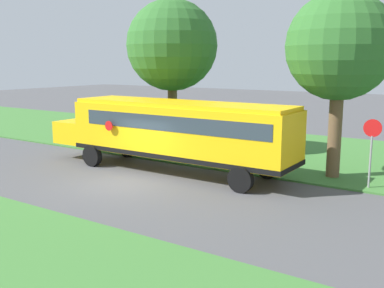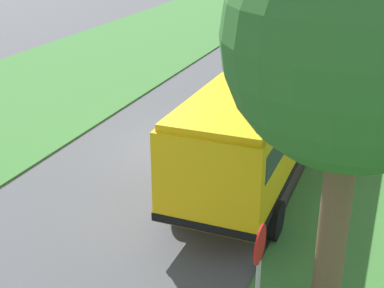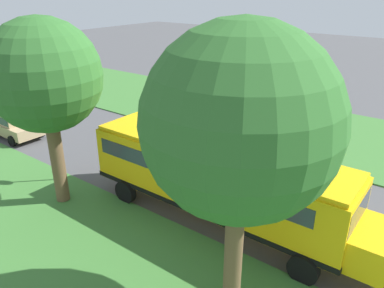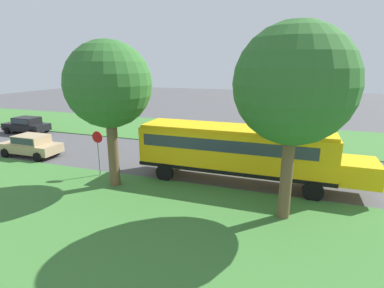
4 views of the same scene
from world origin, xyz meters
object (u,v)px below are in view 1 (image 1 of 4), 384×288
school_bus (175,129)px  stop_sign (371,145)px  oak_tree_beside_bus (171,46)px  oak_tree_roadside_mid (341,46)px

school_bus → stop_sign: school_bus is taller
school_bus → stop_sign: 8.12m
school_bus → stop_sign: size_ratio=4.53×
oak_tree_beside_bus → school_bus: bearing=38.3°
school_bus → oak_tree_beside_bus: 5.84m
oak_tree_roadside_mid → stop_sign: size_ratio=2.81×
oak_tree_beside_bus → stop_sign: 11.50m
school_bus → oak_tree_beside_bus: oak_tree_beside_bus is taller
stop_sign → school_bus: bearing=-76.8°
oak_tree_roadside_mid → oak_tree_beside_bus: bearing=-94.1°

